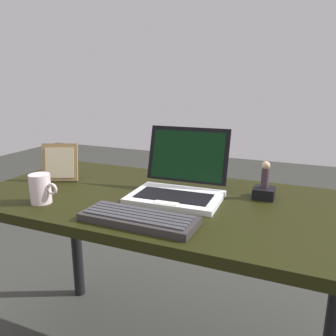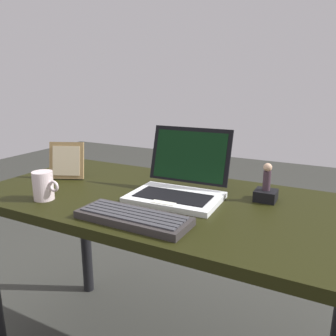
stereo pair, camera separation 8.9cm
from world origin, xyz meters
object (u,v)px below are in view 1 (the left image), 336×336
Objects in this scene: photo_frame at (60,163)px; figurine_stand at (264,193)px; external_keyboard at (139,218)px; laptop_front at (179,183)px; figurine at (265,174)px; coffee_mug at (41,189)px.

photo_frame is 2.13× the size of figurine_stand.
photo_frame is (-0.50, 0.25, 0.07)m from external_keyboard.
laptop_front reaches higher than figurine.
figurine reaches higher than external_keyboard.
figurine_stand is at bearing 0.00° from figurine.
laptop_front is 0.92× the size of external_keyboard.
figurine_stand is 0.07m from figurine.
photo_frame is at bearing -172.20° from figurine.
figurine is (0.81, 0.11, 0.01)m from photo_frame.
figurine reaches higher than coffee_mug.
photo_frame is 1.62× the size of figurine.
photo_frame is 1.45× the size of coffee_mug.
photo_frame reaches higher than figurine_stand.
coffee_mug is at bearing -153.37° from figurine_stand.
photo_frame is 0.26m from coffee_mug.
coffee_mug is (-0.38, 0.02, 0.04)m from external_keyboard.
figurine_stand is 0.68× the size of coffee_mug.
figurine_stand is at bearing 26.63° from coffee_mug.
photo_frame is at bearing -178.87° from laptop_front.
external_keyboard is 3.26× the size of coffee_mug.
external_keyboard is at bearing -95.48° from laptop_front.
external_keyboard is 0.48m from figurine_stand.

